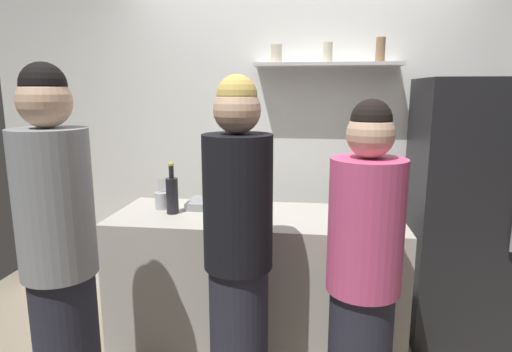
# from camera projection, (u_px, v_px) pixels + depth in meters

# --- Properties ---
(back_wall_assembly) EXTENTS (4.80, 0.32, 2.60)m
(back_wall_assembly) POSITION_uv_depth(u_px,v_px,m) (296.00, 141.00, 3.33)
(back_wall_assembly) COLOR white
(back_wall_assembly) RESTS_ON ground
(refrigerator) EXTENTS (0.65, 0.66, 1.77)m
(refrigerator) POSITION_uv_depth(u_px,v_px,m) (463.00, 213.00, 2.88)
(refrigerator) COLOR black
(refrigerator) RESTS_ON ground
(counter) EXTENTS (1.81, 0.67, 0.92)m
(counter) POSITION_uv_depth(u_px,v_px,m) (256.00, 282.00, 2.81)
(counter) COLOR #B7B2A8
(counter) RESTS_ON ground
(baking_pan) EXTENTS (0.34, 0.24, 0.05)m
(baking_pan) POSITION_uv_depth(u_px,v_px,m) (214.00, 204.00, 2.88)
(baking_pan) COLOR gray
(baking_pan) RESTS_ON counter
(utensil_holder) EXTENTS (0.09, 0.09, 0.20)m
(utensil_holder) POSITION_uv_depth(u_px,v_px,m) (162.00, 200.00, 2.85)
(utensil_holder) COLOR #B2B2B7
(utensil_holder) RESTS_ON counter
(wine_bottle_green_glass) EXTENTS (0.07, 0.07, 0.33)m
(wine_bottle_green_glass) POSITION_uv_depth(u_px,v_px,m) (237.00, 204.00, 2.50)
(wine_bottle_green_glass) COLOR #19471E
(wine_bottle_green_glass) RESTS_ON counter
(wine_bottle_pale_glass) EXTENTS (0.07, 0.07, 0.29)m
(wine_bottle_pale_glass) POSITION_uv_depth(u_px,v_px,m) (336.00, 203.00, 2.56)
(wine_bottle_pale_glass) COLOR #B2BFB2
(wine_bottle_pale_glass) RESTS_ON counter
(wine_bottle_amber_glass) EXTENTS (0.07, 0.07, 0.33)m
(wine_bottle_amber_glass) POSITION_uv_depth(u_px,v_px,m) (362.00, 190.00, 2.84)
(wine_bottle_amber_glass) COLOR #472814
(wine_bottle_amber_glass) RESTS_ON counter
(wine_bottle_dark_glass) EXTENTS (0.08, 0.08, 0.33)m
(wine_bottle_dark_glass) POSITION_uv_depth(u_px,v_px,m) (172.00, 194.00, 2.73)
(wine_bottle_dark_glass) COLOR black
(wine_bottle_dark_glass) RESTS_ON counter
(water_bottle_plastic) EXTENTS (0.09, 0.09, 0.25)m
(water_bottle_plastic) POSITION_uv_depth(u_px,v_px,m) (366.00, 200.00, 2.62)
(water_bottle_plastic) COLOR silver
(water_bottle_plastic) RESTS_ON counter
(person_blonde) EXTENTS (0.34, 0.34, 1.76)m
(person_blonde) POSITION_uv_depth(u_px,v_px,m) (238.00, 256.00, 2.14)
(person_blonde) COLOR #262633
(person_blonde) RESTS_ON ground
(person_pink_top) EXTENTS (0.34, 0.34, 1.65)m
(person_pink_top) POSITION_uv_depth(u_px,v_px,m) (363.00, 281.00, 2.00)
(person_pink_top) COLOR #262633
(person_pink_top) RESTS_ON ground
(person_grey_hoodie) EXTENTS (0.34, 0.34, 1.81)m
(person_grey_hoodie) POSITION_uv_depth(u_px,v_px,m) (60.00, 262.00, 1.99)
(person_grey_hoodie) COLOR #262633
(person_grey_hoodie) RESTS_ON ground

